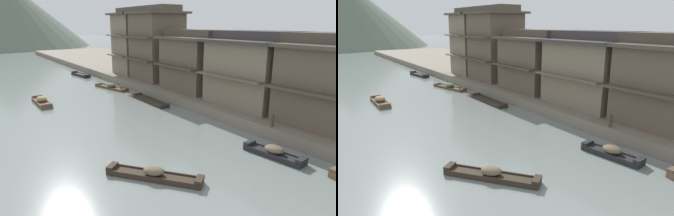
# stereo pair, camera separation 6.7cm
# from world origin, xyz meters

# --- Properties ---
(riverbank_right) EXTENTS (18.00, 110.00, 0.87)m
(riverbank_right) POSITION_xyz_m (16.62, 30.00, 0.44)
(riverbank_right) COLOR slate
(riverbank_right) RESTS_ON ground
(boat_moored_nearest) EXTENTS (2.21, 5.43, 0.68)m
(boat_moored_nearest) POSITION_xyz_m (5.92, 34.32, 0.22)
(boat_moored_nearest) COLOR brown
(boat_moored_nearest) RESTS_ON ground
(boat_moored_second) EXTENTS (1.14, 5.78, 0.40)m
(boat_moored_second) POSITION_xyz_m (6.41, 26.03, 0.13)
(boat_moored_second) COLOR #33281E
(boat_moored_second) RESTS_ON ground
(boat_moored_third) EXTENTS (1.09, 4.50, 0.78)m
(boat_moored_third) POSITION_xyz_m (-2.71, 31.36, 0.27)
(boat_moored_third) COLOR brown
(boat_moored_third) RESTS_ON ground
(boat_moored_far) EXTENTS (1.35, 3.79, 0.71)m
(boat_moored_far) POSITION_xyz_m (5.69, 10.75, 0.26)
(boat_moored_far) COLOR #232326
(boat_moored_far) RESTS_ON ground
(boat_midriver_drifting) EXTENTS (3.75, 4.48, 0.66)m
(boat_midriver_drifting) POSITION_xyz_m (-1.51, 12.48, 0.22)
(boat_midriver_drifting) COLOR #33281E
(boat_midriver_drifting) RESTS_ON ground
(boat_midriver_upstream) EXTENTS (1.51, 4.66, 0.50)m
(boat_midriver_upstream) POSITION_xyz_m (5.97, 45.44, 0.17)
(boat_midriver_upstream) COLOR #232326
(boat_midriver_upstream) RESTS_ON ground
(house_waterfront_second) EXTENTS (6.58, 6.03, 6.14)m
(house_waterfront_second) POSITION_xyz_m (11.73, 11.30, 3.88)
(house_waterfront_second) COLOR brown
(house_waterfront_second) RESTS_ON riverbank_right
(house_waterfront_tall) EXTENTS (7.00, 7.62, 6.14)m
(house_waterfront_tall) POSITION_xyz_m (11.94, 17.78, 3.87)
(house_waterfront_tall) COLOR #7F705B
(house_waterfront_tall) RESTS_ON riverbank_right
(house_waterfront_narrow) EXTENTS (5.44, 7.23, 6.14)m
(house_waterfront_narrow) POSITION_xyz_m (11.16, 25.22, 3.88)
(house_waterfront_narrow) COLOR brown
(house_waterfront_narrow) RESTS_ON riverbank_right
(house_waterfront_far) EXTENTS (5.89, 6.58, 8.74)m
(house_waterfront_far) POSITION_xyz_m (11.38, 32.63, 5.18)
(house_waterfront_far) COLOR brown
(house_waterfront_far) RESTS_ON riverbank_right
(house_waterfront_end) EXTENTS (6.63, 5.61, 8.74)m
(house_waterfront_end) POSITION_xyz_m (11.75, 38.38, 5.19)
(house_waterfront_end) COLOR #7F705B
(house_waterfront_end) RESTS_ON riverbank_right
(mooring_post_dock_mid) EXTENTS (0.20, 0.20, 0.80)m
(mooring_post_dock_mid) POSITION_xyz_m (7.97, 12.69, 1.27)
(mooring_post_dock_mid) COLOR #473828
(mooring_post_dock_mid) RESTS_ON riverbank_right
(hill_far_west) EXTENTS (55.79, 55.79, 23.41)m
(hill_far_west) POSITION_xyz_m (5.22, 120.06, 11.70)
(hill_far_west) COLOR #5B6B5B
(hill_far_west) RESTS_ON ground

